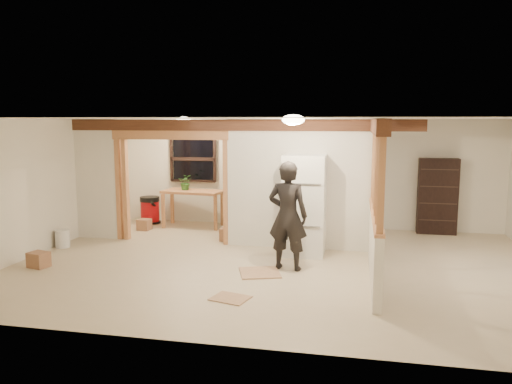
% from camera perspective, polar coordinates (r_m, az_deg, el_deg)
% --- Properties ---
extents(floor, '(9.00, 6.50, 0.01)m').
position_cam_1_polar(floor, '(8.74, 2.56, -8.26)').
color(floor, '#C4B091').
rests_on(floor, ground).
extents(ceiling, '(9.00, 6.50, 0.01)m').
position_cam_1_polar(ceiling, '(8.39, 2.67, 8.38)').
color(ceiling, white).
extents(wall_back, '(9.00, 0.01, 2.50)m').
position_cam_1_polar(wall_back, '(11.67, 5.11, 2.15)').
color(wall_back, silver).
rests_on(wall_back, floor).
extents(wall_front, '(9.00, 0.01, 2.50)m').
position_cam_1_polar(wall_front, '(5.34, -2.87, -5.00)').
color(wall_front, silver).
rests_on(wall_front, floor).
extents(wall_left, '(0.01, 6.50, 2.50)m').
position_cam_1_polar(wall_left, '(10.19, -23.25, 0.64)').
color(wall_left, silver).
rests_on(wall_left, floor).
extents(partition_left_stub, '(0.90, 0.12, 2.50)m').
position_cam_1_polar(partition_left_stub, '(10.96, -17.75, 1.40)').
color(partition_left_stub, silver).
rests_on(partition_left_stub, floor).
extents(partition_center, '(2.80, 0.12, 2.50)m').
position_cam_1_polar(partition_center, '(9.63, 4.91, 0.87)').
color(partition_center, silver).
rests_on(partition_center, floor).
extents(doorway_frame, '(2.46, 0.14, 2.20)m').
position_cam_1_polar(doorway_frame, '(10.27, -9.66, 0.40)').
color(doorway_frame, tan).
rests_on(doorway_frame, floor).
extents(header_beam_back, '(7.00, 0.18, 0.22)m').
position_cam_1_polar(header_beam_back, '(9.76, -2.08, 7.65)').
color(header_beam_back, '#57301D').
rests_on(header_beam_back, ceiling).
extents(header_beam_right, '(0.18, 3.30, 0.22)m').
position_cam_1_polar(header_beam_right, '(7.89, 13.85, 7.30)').
color(header_beam_right, '#57301D').
rests_on(header_beam_right, ceiling).
extents(pony_wall, '(0.12, 3.20, 1.00)m').
position_cam_1_polar(pony_wall, '(8.13, 13.40, -6.06)').
color(pony_wall, silver).
rests_on(pony_wall, floor).
extents(stud_partition, '(0.14, 3.20, 1.32)m').
position_cam_1_polar(stud_partition, '(7.93, 13.67, 2.10)').
color(stud_partition, tan).
rests_on(stud_partition, pony_wall).
extents(window_back, '(1.12, 0.10, 1.10)m').
position_cam_1_polar(window_back, '(12.14, -7.23, 3.76)').
color(window_back, black).
rests_on(window_back, wall_back).
extents(ceiling_dome_main, '(0.36, 0.36, 0.16)m').
position_cam_1_polar(ceiling_dome_main, '(7.85, 4.28, 8.24)').
color(ceiling_dome_main, '#FFEABF').
rests_on(ceiling_dome_main, ceiling).
extents(ceiling_dome_util, '(0.32, 0.32, 0.14)m').
position_cam_1_polar(ceiling_dome_util, '(11.25, -8.26, 8.15)').
color(ceiling_dome_util, '#FFEABF').
rests_on(ceiling_dome_util, ceiling).
extents(hanging_bulb, '(0.07, 0.07, 0.07)m').
position_cam_1_polar(hanging_bulb, '(10.43, -6.94, 6.53)').
color(hanging_bulb, '#FFD88C').
rests_on(hanging_bulb, ceiling).
extents(refrigerator, '(0.76, 0.74, 1.85)m').
position_cam_1_polar(refrigerator, '(9.23, 5.55, -1.49)').
color(refrigerator, white).
rests_on(refrigerator, floor).
extents(woman, '(0.72, 0.52, 1.82)m').
position_cam_1_polar(woman, '(8.26, 3.64, -2.72)').
color(woman, '#292425').
rests_on(woman, floor).
extents(work_table, '(1.43, 0.82, 0.86)m').
position_cam_1_polar(work_table, '(11.74, -7.20, -1.89)').
color(work_table, tan).
rests_on(work_table, floor).
extents(potted_plant, '(0.37, 0.34, 0.36)m').
position_cam_1_polar(potted_plant, '(11.75, -8.04, 1.12)').
color(potted_plant, '#286C2F').
rests_on(potted_plant, work_table).
extents(shop_vac, '(0.61, 0.61, 0.66)m').
position_cam_1_polar(shop_vac, '(12.30, -12.03, -2.01)').
color(shop_vac, '#98080C').
rests_on(shop_vac, floor).
extents(bookshelf, '(0.83, 0.28, 1.66)m').
position_cam_1_polar(bookshelf, '(11.57, 20.03, -0.47)').
color(bookshelf, black).
rests_on(bookshelf, floor).
extents(bucket, '(0.30, 0.30, 0.35)m').
position_cam_1_polar(bucket, '(10.52, -21.24, -4.98)').
color(bucket, white).
rests_on(bucket, floor).
extents(box_util_a, '(0.31, 0.27, 0.26)m').
position_cam_1_polar(box_util_a, '(10.36, -3.22, -4.87)').
color(box_util_a, '#9B6A4B').
rests_on(box_util_a, floor).
extents(box_util_b, '(0.28, 0.28, 0.25)m').
position_cam_1_polar(box_util_b, '(11.64, -12.64, -3.65)').
color(box_util_b, '#9B6A4B').
rests_on(box_util_b, floor).
extents(box_front, '(0.37, 0.33, 0.26)m').
position_cam_1_polar(box_front, '(9.29, -23.59, -7.10)').
color(box_front, '#9B6A4B').
rests_on(box_front, floor).
extents(floor_panel_near, '(0.80, 0.80, 0.02)m').
position_cam_1_polar(floor_panel_near, '(8.23, 0.43, -9.20)').
color(floor_panel_near, tan).
rests_on(floor_panel_near, floor).
extents(floor_panel_far, '(0.59, 0.52, 0.02)m').
position_cam_1_polar(floor_panel_far, '(7.12, -2.96, -12.03)').
color(floor_panel_far, tan).
rests_on(floor_panel_far, floor).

